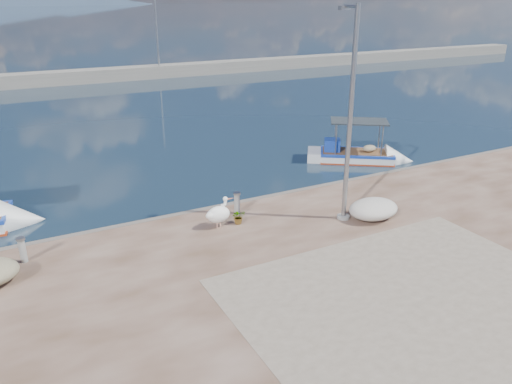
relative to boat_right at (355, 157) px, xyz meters
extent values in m
plane|color=#162635|center=(-7.99, -8.23, -0.19)|extent=(1400.00, 1400.00, 0.00)
cube|color=gray|center=(-6.99, -11.23, 0.32)|extent=(9.00, 7.00, 0.01)
cube|color=gray|center=(-7.99, 31.77, 0.41)|extent=(120.00, 2.20, 1.20)
cylinder|color=gray|center=(0.01, 31.77, 3.81)|extent=(0.16, 0.16, 7.00)
cube|color=white|center=(0.04, -0.03, -0.12)|extent=(5.02, 4.17, 0.81)
cube|color=#193AA2|center=(0.04, -0.03, 0.24)|extent=(3.90, 3.42, 0.12)
cube|color=#A23313|center=(0.04, -0.03, -0.17)|extent=(3.89, 3.41, 0.10)
cube|color=#193AA2|center=(-0.98, 0.68, 0.58)|extent=(1.07, 1.07, 0.60)
cube|color=#23282D|center=(0.04, -0.03, 1.83)|extent=(3.13, 2.83, 0.07)
cylinder|color=tan|center=(-9.71, -4.91, 0.44)|extent=(0.03, 0.03, 0.26)
cylinder|color=tan|center=(-9.58, -4.89, 0.44)|extent=(0.03, 0.03, 0.26)
ellipsoid|color=white|center=(-9.64, -4.90, 0.78)|extent=(0.85, 0.61, 0.56)
cylinder|color=white|center=(-9.40, -4.86, 1.06)|extent=(0.20, 0.13, 0.48)
sphere|color=white|center=(-9.37, -4.85, 1.27)|extent=(0.16, 0.16, 0.16)
cone|color=#CC6B4F|center=(-9.18, -4.82, 1.23)|extent=(0.39, 0.14, 0.12)
cylinder|color=gray|center=(-5.53, -6.25, 3.81)|extent=(0.16, 0.16, 7.00)
cylinder|color=gray|center=(-5.53, -6.25, 0.36)|extent=(0.44, 0.44, 0.10)
cube|color=gray|center=(-5.53, -5.60, 7.16)|extent=(0.35, 0.18, 0.12)
cylinder|color=gray|center=(-8.60, -4.14, 0.69)|extent=(0.20, 0.20, 0.76)
cylinder|color=gray|center=(-8.60, -4.14, 1.07)|extent=(0.26, 0.26, 0.07)
cylinder|color=gray|center=(-15.57, -4.39, 0.68)|extent=(0.19, 0.19, 0.74)
cylinder|color=gray|center=(-15.57, -4.39, 1.05)|extent=(0.25, 0.25, 0.06)
imported|color=#33722D|center=(-8.93, -4.94, 0.57)|extent=(0.51, 0.45, 0.50)
ellipsoid|color=silver|center=(-4.62, -6.72, 0.65)|extent=(1.82, 1.36, 0.68)
camera|label=1|loc=(-15.60, -18.78, 7.47)|focal=35.00mm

